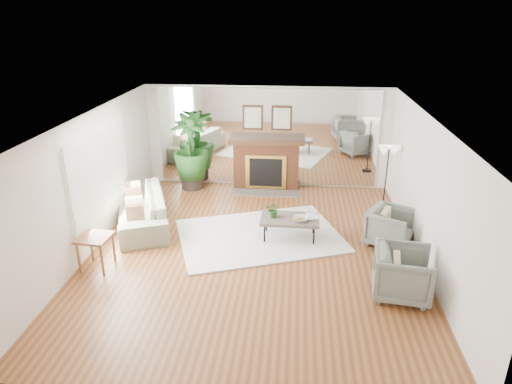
# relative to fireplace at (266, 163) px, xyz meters

# --- Properties ---
(ground) EXTENTS (7.00, 7.00, 0.00)m
(ground) POSITION_rel_fireplace_xyz_m (0.00, -3.26, -0.66)
(ground) COLOR brown
(ground) RESTS_ON ground
(wall_left) EXTENTS (0.02, 7.00, 2.50)m
(wall_left) POSITION_rel_fireplace_xyz_m (-2.99, -3.26, 0.59)
(wall_left) COLOR silver
(wall_left) RESTS_ON ground
(wall_right) EXTENTS (0.02, 7.00, 2.50)m
(wall_right) POSITION_rel_fireplace_xyz_m (2.99, -3.26, 0.59)
(wall_right) COLOR silver
(wall_right) RESTS_ON ground
(wall_back) EXTENTS (6.00, 0.02, 2.50)m
(wall_back) POSITION_rel_fireplace_xyz_m (0.00, 0.23, 0.59)
(wall_back) COLOR silver
(wall_back) RESTS_ON ground
(mirror_panel) EXTENTS (5.40, 0.04, 2.40)m
(mirror_panel) POSITION_rel_fireplace_xyz_m (0.00, 0.21, 0.59)
(mirror_panel) COLOR silver
(mirror_panel) RESTS_ON wall_back
(window_panel) EXTENTS (0.04, 2.40, 1.50)m
(window_panel) POSITION_rel_fireplace_xyz_m (-2.96, -2.86, 0.69)
(window_panel) COLOR #B2E09E
(window_panel) RESTS_ON wall_left
(fireplace) EXTENTS (1.85, 0.83, 2.05)m
(fireplace) POSITION_rel_fireplace_xyz_m (0.00, 0.00, 0.00)
(fireplace) COLOR brown
(fireplace) RESTS_ON ground
(area_rug) EXTENTS (3.67, 3.14, 0.03)m
(area_rug) POSITION_rel_fireplace_xyz_m (0.06, -2.65, -0.64)
(area_rug) COLOR silver
(area_rug) RESTS_ON ground
(coffee_table) EXTENTS (1.13, 0.67, 0.45)m
(coffee_table) POSITION_rel_fireplace_xyz_m (0.65, -2.70, -0.25)
(coffee_table) COLOR #6A5E53
(coffee_table) RESTS_ON ground
(sofa) EXTENTS (1.73, 2.55, 0.69)m
(sofa) POSITION_rel_fireplace_xyz_m (-2.45, -2.30, -0.31)
(sofa) COLOR gray
(sofa) RESTS_ON ground
(armchair_back) EXTENTS (1.07, 1.06, 0.72)m
(armchair_back) POSITION_rel_fireplace_xyz_m (2.56, -2.74, -0.30)
(armchair_back) COLOR slate
(armchair_back) RESTS_ON ground
(armchair_front) EXTENTS (0.98, 0.96, 0.79)m
(armchair_front) POSITION_rel_fireplace_xyz_m (2.43, -4.44, -0.26)
(armchair_front) COLOR slate
(armchair_front) RESTS_ON ground
(side_table) EXTENTS (0.58, 0.58, 0.61)m
(side_table) POSITION_rel_fireplace_xyz_m (-2.65, -4.08, -0.15)
(side_table) COLOR brown
(side_table) RESTS_ON ground
(potted_ficus) EXTENTS (0.94, 0.94, 1.89)m
(potted_ficus) POSITION_rel_fireplace_xyz_m (-1.85, -0.16, 0.35)
(potted_ficus) COLOR black
(potted_ficus) RESTS_ON ground
(floor_lamp) EXTENTS (0.49, 0.27, 1.49)m
(floor_lamp) POSITION_rel_fireplace_xyz_m (2.70, -1.13, 0.61)
(floor_lamp) COLOR black
(floor_lamp) RESTS_ON ground
(tabletop_plant) EXTENTS (0.31, 0.28, 0.32)m
(tabletop_plant) POSITION_rel_fireplace_xyz_m (0.33, -2.68, -0.05)
(tabletop_plant) COLOR #245C21
(tabletop_plant) RESTS_ON coffee_table
(fruit_bowl) EXTENTS (0.30, 0.30, 0.07)m
(fruit_bowl) POSITION_rel_fireplace_xyz_m (0.85, -2.80, -0.17)
(fruit_bowl) COLOR brown
(fruit_bowl) RESTS_ON coffee_table
(book) EXTENTS (0.29, 0.36, 0.02)m
(book) POSITION_rel_fireplace_xyz_m (0.97, -2.63, -0.20)
(book) COLOR brown
(book) RESTS_ON coffee_table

